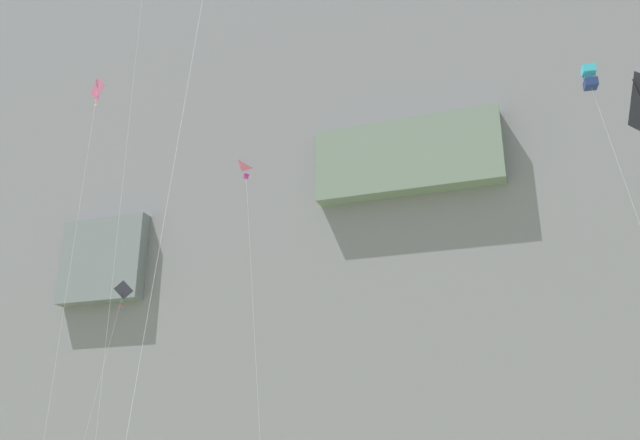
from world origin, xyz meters
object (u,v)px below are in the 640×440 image
object	(u,v)px
kite_box_low_right	(590,79)
kite_diamond_upper_mid	(121,300)
kite_diamond_mid_right	(93,116)
kite_banner_front_field	(122,3)
kite_delta_upper_right	(253,184)

from	to	relation	value
kite_box_low_right	kite_diamond_upper_mid	bearing A→B (deg)	176.49
kite_box_low_right	kite_diamond_mid_right	distance (m)	29.17
kite_box_low_right	kite_banner_front_field	xyz separation A→B (m)	(-26.71, -7.38, 6.58)
kite_diamond_upper_mid	kite_diamond_mid_right	bearing A→B (deg)	-71.74
kite_diamond_upper_mid	kite_box_low_right	bearing A→B (deg)	-3.51
kite_box_low_right	kite_delta_upper_right	distance (m)	20.52
kite_delta_upper_right	kite_banner_front_field	bearing A→B (deg)	-138.86
kite_delta_upper_right	kite_diamond_upper_mid	bearing A→B (deg)	162.95
kite_delta_upper_right	kite_diamond_mid_right	distance (m)	10.46
kite_banner_front_field	kite_diamond_upper_mid	distance (m)	19.48
kite_diamond_upper_mid	kite_banner_front_field	bearing A→B (deg)	-64.15
kite_box_low_right	kite_delta_upper_right	size ratio (longest dim) A/B	1.23
kite_diamond_mid_right	kite_banner_front_field	bearing A→B (deg)	-26.66
kite_box_low_right	kite_diamond_upper_mid	world-z (taller)	kite_box_low_right
kite_box_low_right	kite_diamond_upper_mid	distance (m)	32.81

